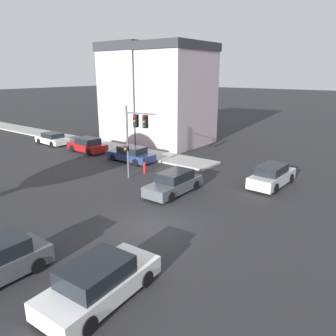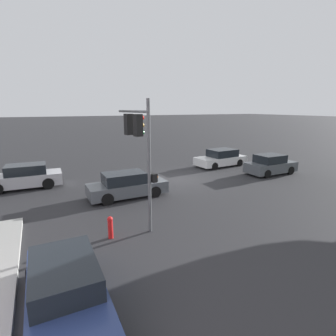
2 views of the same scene
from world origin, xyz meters
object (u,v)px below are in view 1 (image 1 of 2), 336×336
(parked_car_0, at_px, (131,154))
(crossing_car_2, at_px, (272,176))
(crossing_car_3, at_px, (174,183))
(crossing_car_1, at_px, (99,281))
(parked_car_2, at_px, (52,139))
(parked_car_1, at_px, (87,145))
(traffic_signal, at_px, (135,130))
(fire_hydrant, at_px, (145,167))

(parked_car_0, bearing_deg, crossing_car_2, -174.18)
(crossing_car_2, height_order, crossing_car_3, crossing_car_2)
(crossing_car_1, xyz_separation_m, parked_car_2, (14.13, 24.12, -0.07))
(crossing_car_1, distance_m, parked_car_1, 22.98)
(traffic_signal, xyz_separation_m, fire_hydrant, (1.54, 0.57, -3.27))
(parked_car_1, distance_m, fire_hydrant, 9.56)
(crossing_car_2, height_order, parked_car_0, crossing_car_2)
(crossing_car_2, height_order, parked_car_1, crossing_car_2)
(traffic_signal, bearing_deg, parked_car_0, -142.57)
(traffic_signal, height_order, parked_car_1, traffic_signal)
(parked_car_0, bearing_deg, traffic_signal, 138.36)
(crossing_car_3, xyz_separation_m, fire_hydrant, (2.12, 4.49, -0.20))
(crossing_car_1, distance_m, fire_hydrant, 15.03)
(fire_hydrant, bearing_deg, crossing_car_3, -115.30)
(parked_car_0, height_order, parked_car_1, parked_car_1)
(traffic_signal, distance_m, crossing_car_3, 5.01)
(parked_car_2, relative_size, fire_hydrant, 4.61)
(crossing_car_1, bearing_deg, parked_car_2, 56.35)
(traffic_signal, bearing_deg, parked_car_1, -120.08)
(traffic_signal, relative_size, parked_car_0, 1.20)
(crossing_car_3, bearing_deg, parked_car_0, -117.82)
(parked_car_2, bearing_deg, traffic_signal, 169.89)
(crossing_car_1, height_order, parked_car_0, crossing_car_1)
(crossing_car_3, height_order, fire_hydrant, crossing_car_3)
(parked_car_1, bearing_deg, fire_hydrant, 169.09)
(crossing_car_1, xyz_separation_m, parked_car_0, (14.19, 12.13, -0.04))
(crossing_car_3, xyz_separation_m, parked_car_0, (4.10, 7.87, -0.04))
(traffic_signal, distance_m, crossing_car_1, 13.79)
(crossing_car_1, bearing_deg, crossing_car_3, 19.61)
(crossing_car_1, height_order, parked_car_2, crossing_car_1)
(crossing_car_3, relative_size, parked_car_0, 0.99)
(parked_car_1, bearing_deg, traffic_signal, 161.46)
(parked_car_0, xyz_separation_m, fire_hydrant, (-1.98, -3.38, -0.16))
(traffic_signal, xyz_separation_m, parked_car_1, (3.47, 9.92, -3.07))
(crossing_car_2, distance_m, fire_hydrant, 9.63)
(parked_car_0, relative_size, parked_car_1, 1.06)
(crossing_car_1, bearing_deg, fire_hydrant, 32.34)
(crossing_car_2, xyz_separation_m, crossing_car_3, (-5.34, 4.58, -0.04))
(crossing_car_2, relative_size, parked_car_1, 1.07)
(crossing_car_1, relative_size, crossing_car_3, 1.04)
(crossing_car_3, distance_m, fire_hydrant, 4.97)
(crossing_car_2, xyz_separation_m, parked_car_0, (-1.24, 12.45, -0.08))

